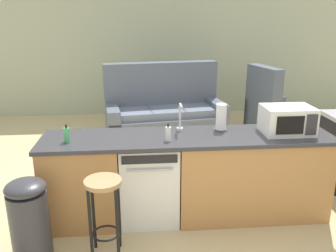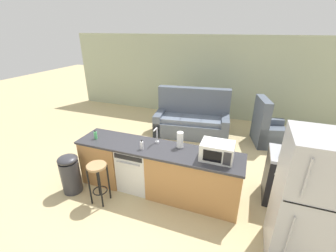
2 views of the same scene
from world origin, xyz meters
TOP-DOWN VIEW (x-y plane):
  - ground_plane at (0.00, 0.00)m, footprint 24.00×24.00m
  - wall_back at (0.30, 4.20)m, footprint 10.00×0.06m
  - kitchen_counter at (0.24, 0.00)m, footprint 2.94×0.66m
  - dishwasher at (-0.25, -0.00)m, footprint 0.58×0.61m
  - microwave at (1.17, -0.00)m, footprint 0.50×0.37m
  - sink_faucet at (0.09, 0.16)m, footprint 0.07×0.18m
  - paper_towel_roll at (0.52, 0.15)m, footprint 0.14×0.14m
  - soap_bottle at (-0.06, -0.13)m, footprint 0.06×0.06m
  - dish_soap_bottle at (-1.03, -0.08)m, footprint 0.06×0.06m
  - bar_stool at (-0.66, -0.60)m, footprint 0.32×0.32m
  - trash_bin at (-1.31, -0.55)m, footprint 0.35×0.35m
  - couch at (0.11, 2.64)m, footprint 2.10×1.16m
  - armchair at (2.08, 2.71)m, footprint 0.98×1.02m

SIDE VIEW (x-z plane):
  - ground_plane at x=0.00m, z-range 0.00..0.00m
  - armchair at x=2.08m, z-range -0.25..0.95m
  - trash_bin at x=-1.31m, z-range 0.01..0.75m
  - couch at x=0.11m, z-range -0.24..1.03m
  - kitchen_counter at x=0.24m, z-range -0.03..0.87m
  - dishwasher at x=-0.25m, z-range 0.00..0.84m
  - bar_stool at x=-0.66m, z-range 0.17..0.91m
  - soap_bottle at x=-0.06m, z-range 0.88..1.06m
  - dish_soap_bottle at x=-1.03m, z-range 0.88..1.06m
  - sink_faucet at x=0.09m, z-range 0.88..1.18m
  - paper_towel_roll at x=0.52m, z-range 0.90..1.18m
  - microwave at x=1.17m, z-range 0.90..1.18m
  - wall_back at x=0.30m, z-range 0.00..2.60m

